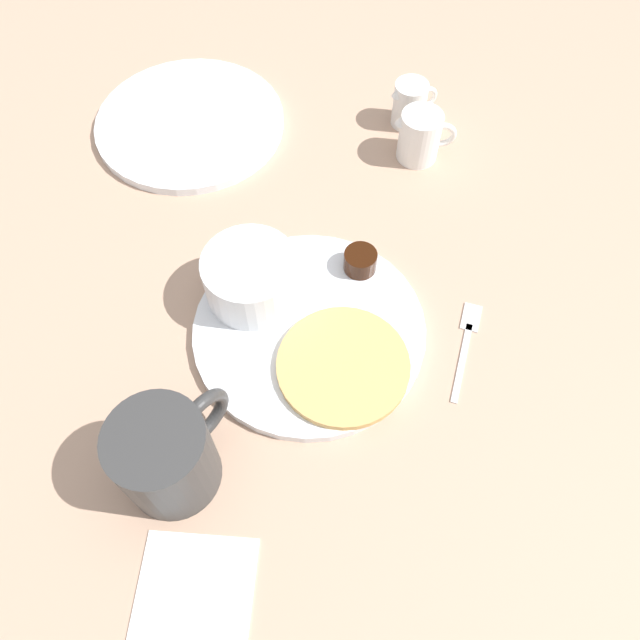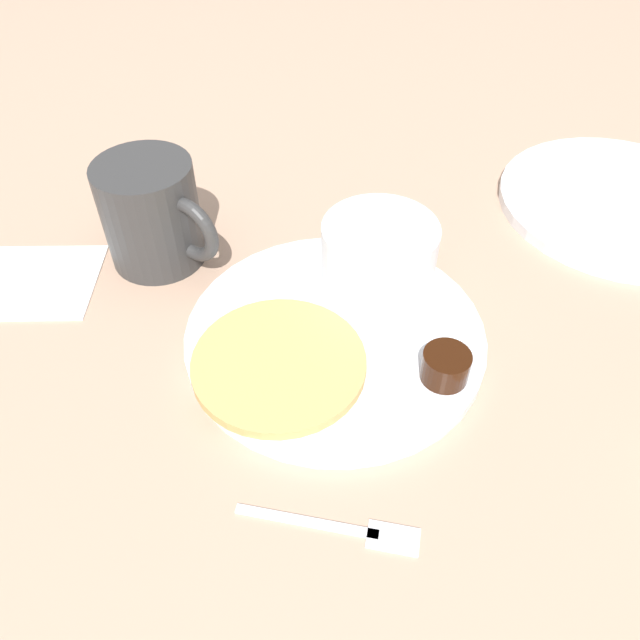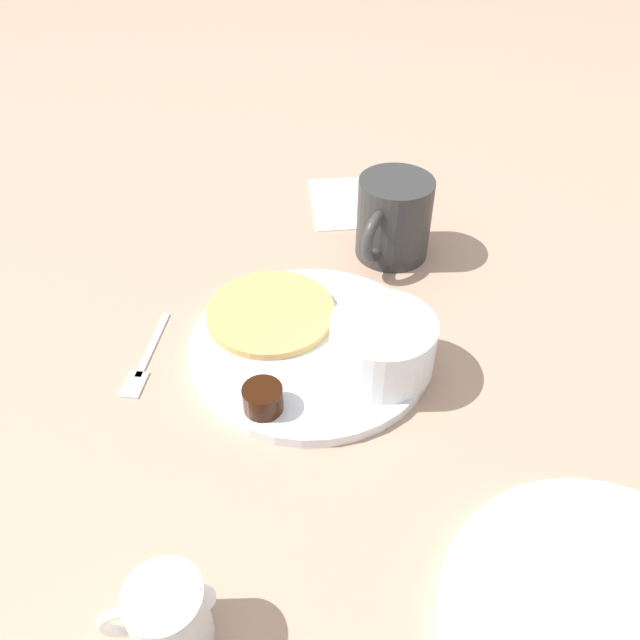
# 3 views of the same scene
# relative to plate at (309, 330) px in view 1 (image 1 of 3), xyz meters

# --- Properties ---
(ground_plane) EXTENTS (4.00, 4.00, 0.00)m
(ground_plane) POSITION_rel_plate_xyz_m (0.00, 0.00, -0.01)
(ground_plane) COLOR tan
(plate) EXTENTS (0.26, 0.26, 0.01)m
(plate) POSITION_rel_plate_xyz_m (0.00, 0.00, 0.00)
(plate) COLOR white
(plate) RESTS_ON ground_plane
(pancake_stack) EXTENTS (0.14, 0.14, 0.01)m
(pancake_stack) POSITION_rel_plate_xyz_m (-0.04, -0.05, 0.01)
(pancake_stack) COLOR tan
(pancake_stack) RESTS_ON plate
(bowl) EXTENTS (0.10, 0.10, 0.06)m
(bowl) POSITION_rel_plate_xyz_m (0.03, 0.07, 0.04)
(bowl) COLOR white
(bowl) RESTS_ON plate
(syrup_cup) EXTENTS (0.04, 0.04, 0.03)m
(syrup_cup) POSITION_rel_plate_xyz_m (0.09, -0.04, 0.02)
(syrup_cup) COLOR black
(syrup_cup) RESTS_ON plate
(butter_ramekin) EXTENTS (0.04, 0.04, 0.04)m
(butter_ramekin) POSITION_rel_plate_xyz_m (0.05, 0.08, 0.02)
(butter_ramekin) COLOR white
(butter_ramekin) RESTS_ON plate
(coffee_mug) EXTENTS (0.12, 0.09, 0.10)m
(coffee_mug) POSITION_rel_plate_xyz_m (-0.18, 0.09, 0.05)
(coffee_mug) COLOR #333333
(coffee_mug) RESTS_ON ground_plane
(creamer_pitcher_near) EXTENTS (0.05, 0.08, 0.07)m
(creamer_pitcher_near) POSITION_rel_plate_xyz_m (0.30, -0.08, 0.03)
(creamer_pitcher_near) COLOR white
(creamer_pitcher_near) RESTS_ON ground_plane
(creamer_pitcher_far) EXTENTS (0.05, 0.06, 0.06)m
(creamer_pitcher_far) POSITION_rel_plate_xyz_m (0.36, -0.06, 0.03)
(creamer_pitcher_far) COLOR white
(creamer_pitcher_far) RESTS_ON ground_plane
(fork) EXTENTS (0.13, 0.02, 0.00)m
(fork) POSITION_rel_plate_xyz_m (0.03, -0.17, -0.00)
(fork) COLOR silver
(fork) RESTS_ON ground_plane
(napkin) EXTENTS (0.15, 0.12, 0.00)m
(napkin) POSITION_rel_plate_xyz_m (-0.30, 0.04, -0.00)
(napkin) COLOR white
(napkin) RESTS_ON ground_plane
(far_plate) EXTENTS (0.26, 0.26, 0.01)m
(far_plate) POSITION_rel_plate_xyz_m (0.29, 0.24, 0.00)
(far_plate) COLOR white
(far_plate) RESTS_ON ground_plane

